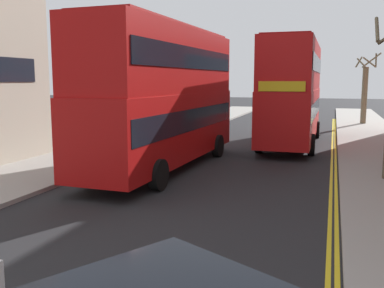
% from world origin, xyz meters
% --- Properties ---
extents(sidewalk_left, '(4.00, 80.00, 0.14)m').
position_xyz_m(sidewalk_left, '(-6.50, 16.00, 0.07)').
color(sidewalk_left, '#9E9991').
rests_on(sidewalk_left, ground).
extents(kerb_line_outer, '(0.10, 56.00, 0.01)m').
position_xyz_m(kerb_line_outer, '(4.40, 14.00, 0.00)').
color(kerb_line_outer, yellow).
rests_on(kerb_line_outer, ground).
extents(kerb_line_inner, '(0.10, 56.00, 0.01)m').
position_xyz_m(kerb_line_inner, '(4.24, 14.00, 0.00)').
color(kerb_line_inner, yellow).
rests_on(kerb_line_inner, ground).
extents(double_decker_bus_away, '(3.07, 10.88, 5.64)m').
position_xyz_m(double_decker_bus_away, '(-2.22, 15.81, 3.03)').
color(double_decker_bus_away, '#B20F0F').
rests_on(double_decker_bus_away, ground).
extents(double_decker_bus_oncoming, '(2.81, 10.81, 5.64)m').
position_xyz_m(double_decker_bus_oncoming, '(2.04, 24.16, 3.03)').
color(double_decker_bus_oncoming, red).
rests_on(double_decker_bus_oncoming, ground).
extents(street_tree_near, '(1.95, 1.93, 5.57)m').
position_xyz_m(street_tree_near, '(6.52, 36.87, 2.65)').
color(street_tree_near, '#6B6047').
rests_on(street_tree_near, sidewalk_right).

